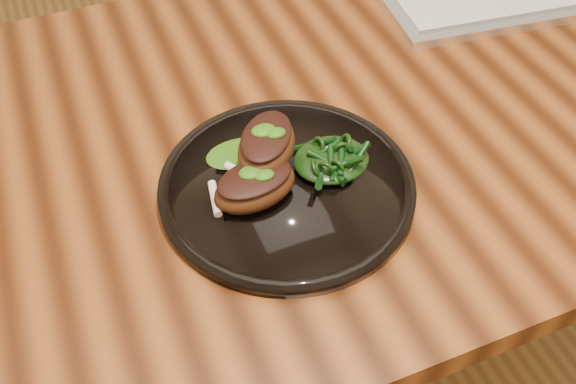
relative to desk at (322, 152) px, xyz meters
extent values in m
plane|color=brown|center=(0.00, 0.00, -0.67)|extent=(4.00, 4.00, 0.00)
cube|color=#331506|center=(0.00, 0.00, 0.06)|extent=(1.60, 0.80, 0.04)
cylinder|color=#36180C|center=(0.74, 0.34, -0.31)|extent=(0.06, 0.06, 0.71)
cylinder|color=black|center=(-0.11, -0.13, 0.09)|extent=(0.32, 0.32, 0.02)
torus|color=black|center=(-0.11, -0.13, 0.09)|extent=(0.31, 0.31, 0.02)
cylinder|color=black|center=(-0.11, -0.13, 0.10)|extent=(0.21, 0.21, 0.00)
ellipsoid|color=#43200C|center=(-0.15, -0.14, 0.12)|extent=(0.11, 0.08, 0.04)
ellipsoid|color=black|center=(-0.15, -0.14, 0.14)|extent=(0.10, 0.07, 0.01)
cylinder|color=beige|center=(-0.20, -0.13, 0.11)|extent=(0.02, 0.05, 0.01)
ellipsoid|color=#1B4A08|center=(-0.15, -0.14, 0.14)|extent=(0.03, 0.02, 0.01)
ellipsoid|color=#43200C|center=(-0.12, -0.09, 0.14)|extent=(0.12, 0.12, 0.04)
ellipsoid|color=black|center=(-0.12, -0.09, 0.15)|extent=(0.10, 0.11, 0.01)
cylinder|color=beige|center=(-0.16, -0.12, 0.13)|extent=(0.04, 0.05, 0.01)
ellipsoid|color=#1B4A08|center=(-0.12, -0.09, 0.16)|extent=(0.03, 0.02, 0.01)
ellipsoid|color=#1B4A08|center=(-0.15, -0.06, 0.10)|extent=(0.08, 0.05, 0.01)
ellipsoid|color=black|center=(-0.05, -0.12, 0.11)|extent=(0.10, 0.08, 0.02)
cube|color=silver|center=(0.44, 0.12, 0.09)|extent=(0.50, 0.20, 0.02)
camera|label=1|loc=(-0.31, -0.63, 0.67)|focal=40.00mm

